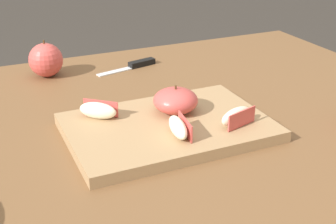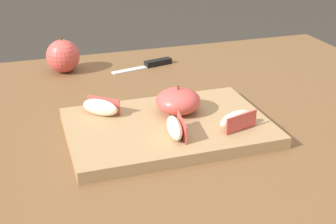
% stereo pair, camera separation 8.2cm
% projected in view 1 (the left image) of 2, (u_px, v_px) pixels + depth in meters
% --- Properties ---
extents(dining_table, '(1.30, 0.82, 0.75)m').
position_uv_depth(dining_table, '(132.00, 166.00, 0.94)').
color(dining_table, brown).
rests_on(dining_table, ground_plane).
extents(cutting_board, '(0.35, 0.24, 0.02)m').
position_uv_depth(cutting_board, '(168.00, 127.00, 0.83)').
color(cutting_board, '#A37F56').
rests_on(cutting_board, dining_table).
extents(apple_half_skin_up, '(0.08, 0.08, 0.05)m').
position_uv_depth(apple_half_skin_up, '(176.00, 101.00, 0.86)').
color(apple_half_skin_up, '#D14C47').
rests_on(apple_half_skin_up, cutting_board).
extents(apple_wedge_right, '(0.07, 0.04, 0.03)m').
position_uv_depth(apple_wedge_right, '(237.00, 116.00, 0.81)').
color(apple_wedge_right, '#F4EACC').
rests_on(apple_wedge_right, cutting_board).
extents(apple_wedge_near_knife, '(0.03, 0.07, 0.03)m').
position_uv_depth(apple_wedge_near_knife, '(179.00, 127.00, 0.77)').
color(apple_wedge_near_knife, '#F4EACC').
rests_on(apple_wedge_near_knife, cutting_board).
extents(apple_wedge_front, '(0.07, 0.06, 0.03)m').
position_uv_depth(apple_wedge_front, '(98.00, 110.00, 0.83)').
color(apple_wedge_front, '#F4EACC').
rests_on(apple_wedge_front, cutting_board).
extents(paring_knife, '(0.16, 0.05, 0.01)m').
position_uv_depth(paring_knife, '(137.00, 64.00, 1.16)').
color(paring_knife, silver).
rests_on(paring_knife, dining_table).
extents(whole_apple_pink_lady, '(0.08, 0.08, 0.09)m').
position_uv_depth(whole_apple_pink_lady, '(46.00, 60.00, 1.08)').
color(whole_apple_pink_lady, '#D14C47').
rests_on(whole_apple_pink_lady, dining_table).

